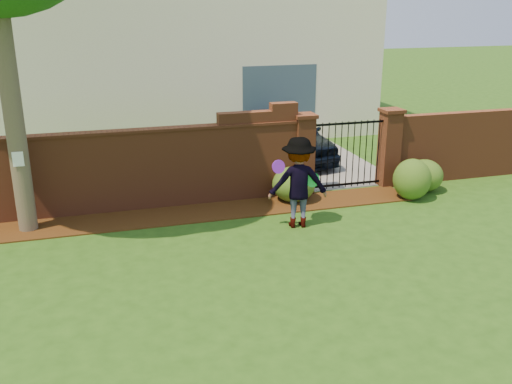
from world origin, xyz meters
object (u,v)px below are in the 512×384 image
object	(u,v)px
car	(291,136)
frisbee_green	(313,180)
man	(298,183)
frisbee_purple	(278,167)

from	to	relation	value
car	frisbee_green	size ratio (longest dim) A/B	14.01
man	car	bearing A→B (deg)	-98.22
frisbee_green	man	bearing A→B (deg)	161.08
car	man	size ratio (longest dim) A/B	2.22
car	frisbee_purple	world-z (taller)	frisbee_purple
man	frisbee_purple	bearing A→B (deg)	26.40
frisbee_purple	frisbee_green	size ratio (longest dim) A/B	0.92
frisbee_purple	frisbee_green	bearing A→B (deg)	3.68
car	man	xyz separation A→B (m)	(-1.54, -4.72, 0.22)
frisbee_green	frisbee_purple	bearing A→B (deg)	-176.32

